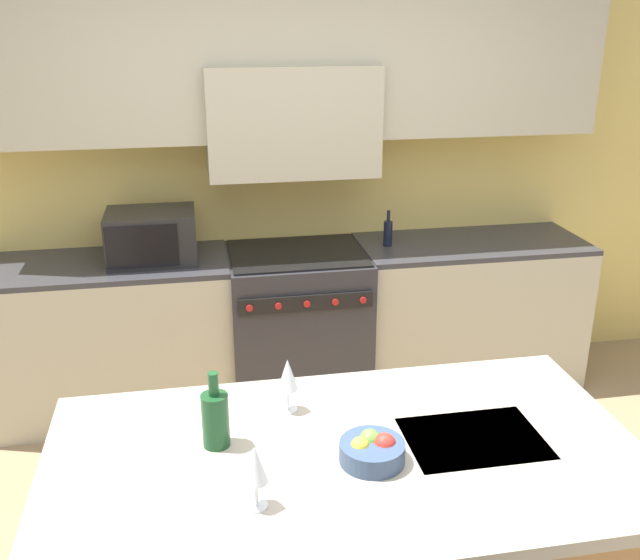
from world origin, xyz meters
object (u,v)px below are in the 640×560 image
microwave (152,236)px  wine_glass_far (288,376)px  range_stove (297,325)px  wine_glass_near (255,466)px  fruit_bowl (372,450)px  oil_bottle_on_counter (388,233)px  wine_bottle (215,418)px

microwave → wine_glass_far: (0.51, -1.74, 0.01)m
range_stove → wine_glass_near: bearing=-101.5°
range_stove → fruit_bowl: (-0.08, -2.06, 0.51)m
microwave → oil_bottle_on_counter: (1.36, 0.02, -0.06)m
microwave → wine_glass_far: microwave is taller
oil_bottle_on_counter → fruit_bowl: bearing=-106.8°
range_stove → microwave: size_ratio=1.91×
wine_bottle → fruit_bowl: 0.50m
oil_bottle_on_counter → wine_bottle: bearing=-119.7°
range_stove → fruit_bowl: 2.12m
wine_bottle → fruit_bowl: size_ratio=1.27×
wine_glass_near → wine_glass_far: same height
wine_glass_near → fruit_bowl: wine_glass_near is taller
microwave → wine_glass_near: bearing=-81.0°
range_stove → wine_glass_far: bearing=-99.6°
wine_bottle → oil_bottle_on_counter: (1.10, 1.92, -0.03)m
wine_glass_near → wine_glass_far: 0.51m
microwave → wine_bottle: microwave is taller
range_stove → oil_bottle_on_counter: oil_bottle_on_counter is taller
microwave → fruit_bowl: size_ratio=2.39×
wine_glass_far → fruit_bowl: 0.41m
fruit_bowl → wine_glass_far: bearing=122.2°
microwave → fruit_bowl: bearing=-70.8°
wine_glass_far → fruit_bowl: wine_glass_far is taller
microwave → wine_bottle: size_ratio=1.88×
wine_glass_far → oil_bottle_on_counter: size_ratio=0.92×
range_stove → wine_bottle: bearing=-106.1°
range_stove → microwave: (-0.80, 0.02, 0.60)m
microwave → wine_glass_near: size_ratio=2.46×
wine_glass_far → wine_bottle: bearing=-147.1°
wine_glass_near → fruit_bowl: 0.41m
wine_glass_near → oil_bottle_on_counter: (1.00, 2.25, -0.07)m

